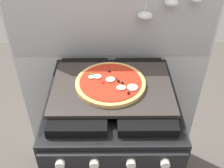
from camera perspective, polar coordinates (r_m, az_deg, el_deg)
kitchen_backsplash at (r=1.55m, az=0.01°, el=3.66°), size 1.10×0.09×1.55m
stove at (r=1.54m, az=0.00°, el=-14.02°), size 0.60×0.64×0.90m
baking_tray at (r=1.21m, az=0.00°, el=-0.67°), size 0.54×0.38×0.02m
pizza_left at (r=1.21m, az=-0.29°, el=0.23°), size 0.32×0.32×0.03m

